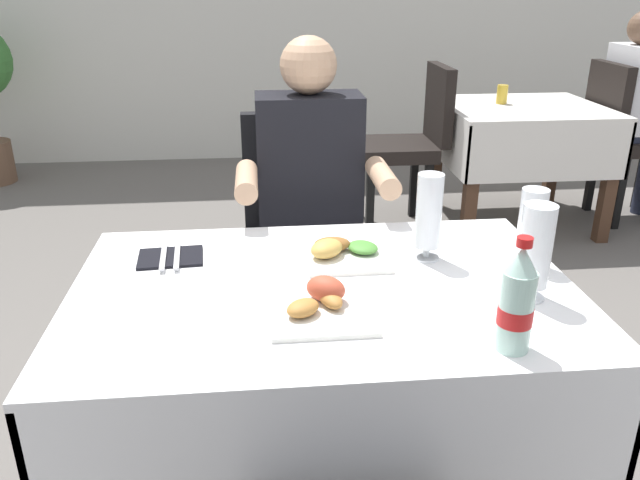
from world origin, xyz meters
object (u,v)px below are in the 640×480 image
(chair_far_diner_seat, at_px, (301,232))
(napkin_cutlery_set, at_px, (171,257))
(beer_glass_right, at_px, (531,225))
(background_chair_left, at_px, (411,138))
(background_chair_right, at_px, (626,133))
(plate_near_camera, at_px, (321,303))
(main_dining_table, at_px, (324,344))
(background_dining_table, at_px, (520,136))
(beer_glass_middle, at_px, (535,252))
(seated_diner_far, at_px, (311,201))
(beer_glass_left, at_px, (429,215))
(cola_bottle_primary, at_px, (517,302))
(plate_far_diner, at_px, (341,251))
(background_table_tumbler, at_px, (502,94))

(chair_far_diner_seat, relative_size, napkin_cutlery_set, 5.02)
(beer_glass_right, height_order, background_chair_left, background_chair_left)
(background_chair_right, bearing_deg, chair_far_diner_seat, -145.69)
(plate_near_camera, bearing_deg, main_dining_table, 81.32)
(beer_glass_right, distance_m, background_dining_table, 2.35)
(beer_glass_middle, distance_m, background_dining_table, 2.54)
(seated_diner_far, distance_m, beer_glass_left, 0.63)
(beer_glass_middle, relative_size, background_chair_left, 0.24)
(main_dining_table, xyz_separation_m, chair_far_diner_seat, (0.00, 0.80, -0.01))
(beer_glass_middle, bearing_deg, napkin_cutlery_set, 160.10)
(beer_glass_middle, distance_m, beer_glass_right, 0.20)
(plate_near_camera, relative_size, background_dining_table, 0.25)
(main_dining_table, xyz_separation_m, plate_near_camera, (-0.02, -0.13, 0.19))
(main_dining_table, distance_m, cola_bottle_primary, 0.55)
(chair_far_diner_seat, height_order, cola_bottle_primary, cola_bottle_primary)
(main_dining_table, relative_size, beer_glass_middle, 5.30)
(beer_glass_left, xyz_separation_m, cola_bottle_primary, (0.06, -0.46, -0.02))
(plate_far_diner, relative_size, background_dining_table, 0.24)
(napkin_cutlery_set, relative_size, background_chair_right, 0.20)
(beer_glass_right, bearing_deg, background_chair_left, 84.54)
(beer_glass_middle, xyz_separation_m, napkin_cutlery_set, (-0.87, 0.31, -0.11))
(plate_far_diner, height_order, cola_bottle_primary, cola_bottle_primary)
(beer_glass_right, bearing_deg, seated_diner_far, 129.80)
(main_dining_table, bearing_deg, napkin_cutlery_set, 152.98)
(main_dining_table, height_order, background_chair_right, background_chair_right)
(background_dining_table, height_order, background_table_tumbler, background_table_tumbler)
(background_table_tumbler, bearing_deg, background_chair_left, -172.29)
(seated_diner_far, bearing_deg, background_dining_table, 47.78)
(cola_bottle_primary, relative_size, background_chair_left, 0.25)
(plate_far_diner, height_order, napkin_cutlery_set, plate_far_diner)
(seated_diner_far, height_order, napkin_cutlery_set, seated_diner_far)
(background_dining_table, xyz_separation_m, background_table_tumbler, (-0.11, 0.08, 0.24))
(plate_near_camera, height_order, beer_glass_right, beer_glass_right)
(beer_glass_left, height_order, background_chair_right, background_chair_right)
(main_dining_table, relative_size, background_dining_table, 1.33)
(background_table_tumbler, bearing_deg, plate_near_camera, -118.66)
(plate_far_diner, bearing_deg, plate_near_camera, -105.89)
(beer_glass_middle, xyz_separation_m, beer_glass_right, (0.07, 0.18, -0.01))
(beer_glass_middle, distance_m, background_chair_right, 2.86)
(main_dining_table, distance_m, background_chair_right, 3.06)
(seated_diner_far, relative_size, background_table_tumbler, 11.45)
(background_chair_right, height_order, background_table_tumbler, background_chair_right)
(beer_glass_middle, relative_size, napkin_cutlery_set, 1.20)
(plate_near_camera, bearing_deg, seated_diner_far, 86.77)
(seated_diner_far, xyz_separation_m, napkin_cutlery_set, (-0.42, -0.49, 0.03))
(chair_far_diner_seat, bearing_deg, background_table_tumbler, 48.93)
(napkin_cutlery_set, height_order, background_table_tumbler, background_table_tumbler)
(seated_diner_far, bearing_deg, napkin_cutlery_set, -130.52)
(background_chair_right, relative_size, background_table_tumbler, 8.82)
(napkin_cutlery_set, distance_m, background_chair_left, 2.34)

